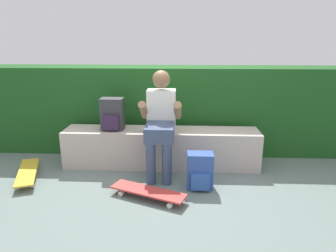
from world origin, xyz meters
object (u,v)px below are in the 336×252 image
at_px(bench_main, 161,148).
at_px(skateboard_near_person, 148,192).
at_px(person_skater, 161,119).
at_px(backpack_on_bench, 112,115).
at_px(backpack_on_ground, 200,171).
at_px(skateboard_beside_bench, 27,172).

bearing_deg(bench_main, skateboard_near_person, -95.04).
height_order(person_skater, backpack_on_bench, person_skater).
xyz_separation_m(skateboard_near_person, backpack_on_bench, (-0.53, 0.85, 0.60)).
distance_m(bench_main, backpack_on_ground, 0.76).
height_order(skateboard_near_person, backpack_on_ground, backpack_on_ground).
height_order(bench_main, skateboard_beside_bench, bench_main).
distance_m(skateboard_beside_bench, backpack_on_bench, 1.20).
height_order(person_skater, skateboard_near_person, person_skater).
xyz_separation_m(skateboard_near_person, backpack_on_ground, (0.54, 0.26, 0.12)).
bearing_deg(bench_main, backpack_on_bench, -179.11).
bearing_deg(backpack_on_bench, backpack_on_ground, -28.90).
bearing_deg(bench_main, skateboard_beside_bench, -163.53).
bearing_deg(backpack_on_ground, backpack_on_bench, 151.10).
xyz_separation_m(bench_main, skateboard_near_person, (-0.08, -0.86, -0.16)).
bearing_deg(bench_main, person_skater, -87.10).
relative_size(skateboard_beside_bench, backpack_on_ground, 2.05).
height_order(bench_main, person_skater, person_skater).
distance_m(skateboard_near_person, backpack_on_ground, 0.61).
bearing_deg(skateboard_beside_bench, bench_main, 16.47).
distance_m(bench_main, skateboard_near_person, 0.88).
bearing_deg(skateboard_beside_bench, person_skater, 8.96).
relative_size(skateboard_near_person, backpack_on_bench, 2.04).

